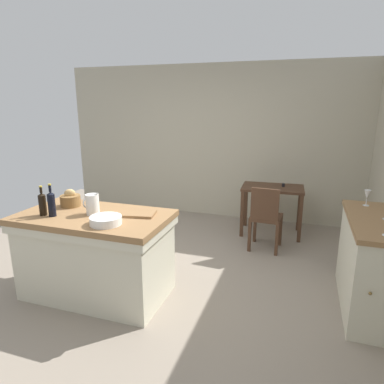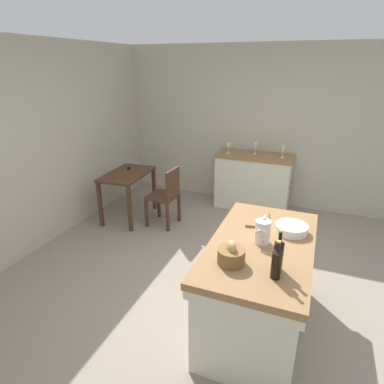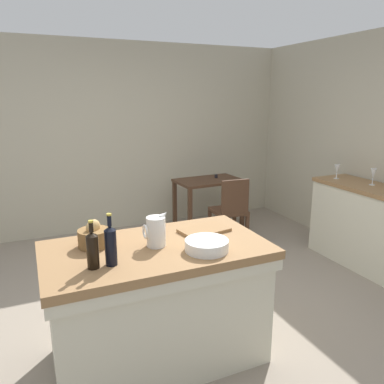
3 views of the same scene
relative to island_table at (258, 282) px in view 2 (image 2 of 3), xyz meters
name	(u,v)px [view 2 (image 2 of 3)]	position (x,y,z in m)	size (l,w,h in m)	color
ground_plane	(225,288)	(0.39, 0.41, -0.47)	(6.76, 6.76, 0.00)	gray
wall_back	(25,150)	(0.39, 3.01, 0.83)	(5.32, 0.12, 2.60)	#B2AA93
wall_right	(273,128)	(2.99, 0.41, 0.83)	(0.12, 5.20, 2.60)	#B2AA93
island_table	(258,282)	(0.00, 0.00, 0.00)	(1.52, 0.85, 0.88)	olive
side_cabinet	(253,181)	(2.65, 0.60, -0.01)	(0.52, 1.24, 0.92)	olive
writing_desk	(127,180)	(1.55, 2.33, 0.15)	(0.93, 0.61, 0.79)	#472D1E
wooden_chair	(166,195)	(1.53, 1.67, 0.01)	(0.42, 0.42, 0.89)	#472D1E
pitcher	(262,232)	(0.00, 0.00, 0.51)	(0.17, 0.13, 0.25)	white
wash_bowl	(291,229)	(0.28, -0.21, 0.44)	(0.29, 0.29, 0.07)	white
bread_basket	(231,255)	(-0.39, 0.17, 0.47)	(0.21, 0.21, 0.19)	brown
cutting_board	(257,219)	(0.42, 0.12, 0.41)	(0.36, 0.22, 0.02)	olive
wine_bottle_dark	(278,254)	(-0.34, -0.17, 0.53)	(0.07, 0.07, 0.32)	black
wine_bottle_amber	(276,263)	(-0.45, -0.17, 0.52)	(0.07, 0.07, 0.30)	black
wine_glass_far_left	(283,150)	(2.63, 0.17, 0.57)	(0.07, 0.07, 0.19)	white
wine_glass_left	(255,146)	(2.71, 0.62, 0.57)	(0.07, 0.07, 0.18)	white
wine_glass_middle	(228,146)	(2.60, 1.04, 0.56)	(0.07, 0.07, 0.17)	white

